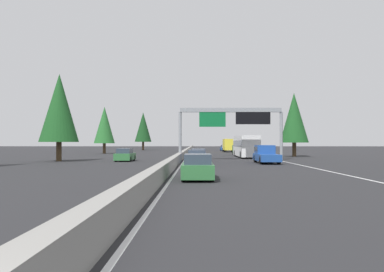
% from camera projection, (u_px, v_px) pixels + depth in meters
% --- Properties ---
extents(ground_plane, '(320.00, 320.00, 0.00)m').
position_uv_depth(ground_plane, '(186.00, 156.00, 61.24)').
color(ground_plane, '#262628').
extents(median_barrier, '(180.00, 0.56, 0.90)m').
position_uv_depth(median_barrier, '(187.00, 150.00, 81.25)').
color(median_barrier, gray).
rests_on(median_barrier, ground).
extents(shoulder_stripe_right, '(160.00, 0.16, 0.01)m').
position_uv_depth(shoulder_stripe_right, '(248.00, 154.00, 71.09)').
color(shoulder_stripe_right, silver).
rests_on(shoulder_stripe_right, ground).
extents(shoulder_stripe_median, '(160.00, 0.16, 0.01)m').
position_uv_depth(shoulder_stripe_median, '(189.00, 154.00, 71.24)').
color(shoulder_stripe_median, silver).
rests_on(shoulder_stripe_median, ground).
extents(sign_gantry_overhead, '(0.50, 12.68, 6.36)m').
position_uv_depth(sign_gantry_overhead, '(232.00, 119.00, 45.77)').
color(sign_gantry_overhead, gray).
rests_on(sign_gantry_overhead, ground).
extents(sedan_near_center, '(4.40, 1.80, 1.47)m').
position_uv_depth(sedan_near_center, '(198.00, 167.00, 21.86)').
color(sedan_near_center, '#2D6B38').
rests_on(sedan_near_center, ground).
extents(pickup_far_right, '(5.60, 2.00, 1.86)m').
position_uv_depth(pickup_far_right, '(266.00, 154.00, 38.98)').
color(pickup_far_right, '#1E4793').
rests_on(pickup_far_right, ground).
extents(minivan_mid_right, '(5.00, 1.95, 1.69)m').
position_uv_depth(minivan_mid_right, '(239.00, 149.00, 64.94)').
color(minivan_mid_right, '#2D6B38').
rests_on(minivan_mid_right, ground).
extents(box_truck_distant_a, '(8.50, 2.40, 2.95)m').
position_uv_depth(box_truck_distant_a, '(229.00, 145.00, 86.29)').
color(box_truck_distant_a, gold).
rests_on(box_truck_distant_a, ground).
extents(sedan_far_center, '(4.40, 1.80, 1.47)m').
position_uv_depth(sedan_far_center, '(197.00, 158.00, 34.47)').
color(sedan_far_center, white).
rests_on(sedan_far_center, ground).
extents(bus_near_right, '(11.50, 2.55, 3.10)m').
position_uv_depth(bus_near_right, '(246.00, 145.00, 54.53)').
color(bus_near_right, white).
rests_on(bus_near_right, ground).
extents(sedan_far_left, '(4.40, 1.80, 1.47)m').
position_uv_depth(sedan_far_left, '(224.00, 148.00, 100.74)').
color(sedan_far_left, '#1E4793').
rests_on(sedan_far_left, ground).
extents(sedan_mid_center, '(4.40, 1.80, 1.47)m').
position_uv_depth(sedan_mid_center, '(198.00, 156.00, 41.47)').
color(sedan_mid_center, '#1E4793').
rests_on(sedan_mid_center, ground).
extents(oncoming_near, '(4.40, 1.80, 1.47)m').
position_uv_depth(oncoming_near, '(125.00, 155.00, 43.35)').
color(oncoming_near, '#2D6B38').
rests_on(oncoming_near, ground).
extents(conifer_right_mid, '(4.28, 4.28, 9.73)m').
position_uv_depth(conifer_right_mid, '(294.00, 118.00, 57.29)').
color(conifer_right_mid, '#4C3823').
rests_on(conifer_right_mid, ground).
extents(conifer_left_near, '(4.41, 4.41, 10.03)m').
position_uv_depth(conifer_left_near, '(59.00, 108.00, 42.94)').
color(conifer_left_near, '#4C3823').
rests_on(conifer_left_near, ground).
extents(conifer_left_mid, '(4.02, 4.02, 9.14)m').
position_uv_depth(conifer_left_mid, '(104.00, 125.00, 73.22)').
color(conifer_left_mid, '#4C3823').
rests_on(conifer_left_mid, ground).
extents(conifer_left_far, '(4.74, 4.74, 10.78)m').
position_uv_depth(conifer_left_far, '(143.00, 127.00, 107.17)').
color(conifer_left_far, '#4C3823').
rests_on(conifer_left_far, ground).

